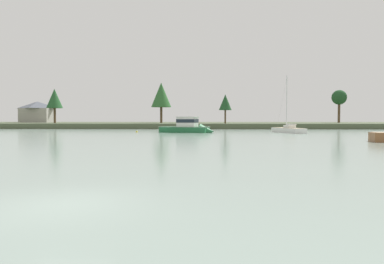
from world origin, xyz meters
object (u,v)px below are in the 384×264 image
at_px(mooring_buoy_green, 281,130).
at_px(sailboat_white, 288,131).
at_px(cruiser_green, 190,129).
at_px(mooring_buoy_yellow, 137,132).

bearing_deg(mooring_buoy_green, sailboat_white, -97.23).
bearing_deg(cruiser_green, sailboat_white, 0.25).
relative_size(cruiser_green, mooring_buoy_yellow, 25.25).
bearing_deg(mooring_buoy_yellow, mooring_buoy_green, 26.27).
relative_size(cruiser_green, sailboat_white, 0.97).
height_order(cruiser_green, sailboat_white, sailboat_white).
height_order(cruiser_green, mooring_buoy_yellow, cruiser_green).
distance_m(mooring_buoy_yellow, mooring_buoy_green, 32.49).
xyz_separation_m(cruiser_green, sailboat_white, (17.44, 0.08, -0.44)).
bearing_deg(sailboat_white, mooring_buoy_yellow, 178.13).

